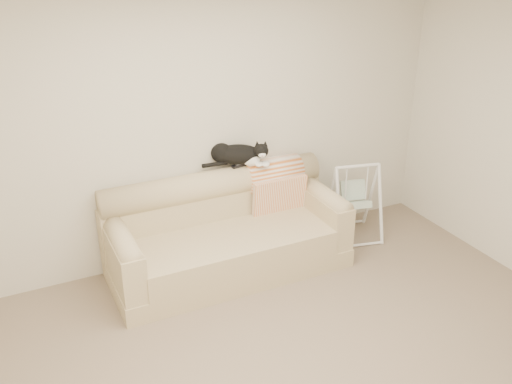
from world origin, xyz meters
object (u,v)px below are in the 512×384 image
remote_b (260,163)px  tuxedo_cat (238,154)px  sofa (225,234)px  remote_a (240,165)px  baby_swing (355,200)px

remote_b → tuxedo_cat: tuxedo_cat is taller
sofa → tuxedo_cat: tuxedo_cat is taller
remote_a → tuxedo_cat: size_ratio=0.30×
remote_b → baby_swing: 1.13m
remote_a → tuxedo_cat: 0.11m
sofa → remote_a: bearing=42.8°
baby_swing → remote_b: bearing=166.7°
sofa → remote_a: remote_a is taller
sofa → remote_b: size_ratio=13.66×
sofa → baby_swing: size_ratio=2.71×
sofa → remote_a: size_ratio=11.81×
remote_a → baby_swing: size_ratio=0.23×
tuxedo_cat → remote_b: bearing=-11.6°
sofa → tuxedo_cat: (0.26, 0.27, 0.66)m
baby_swing → tuxedo_cat: bearing=167.0°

